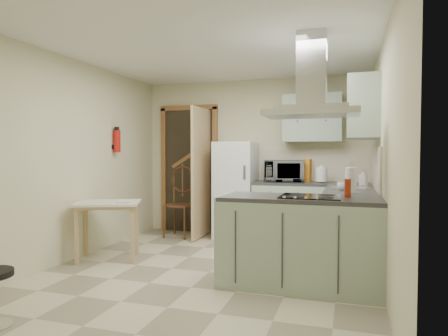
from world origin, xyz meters
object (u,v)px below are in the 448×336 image
(peninsula, at_px, (300,242))
(fridge, at_px, (236,190))
(extractor_hood, at_px, (311,113))
(drop_leaf_table, at_px, (108,230))
(microwave, at_px, (283,171))
(bentwood_chair, at_px, (179,205))

(peninsula, bearing_deg, fridge, 121.74)
(fridge, relative_size, extractor_hood, 1.67)
(fridge, height_order, peninsula, fridge)
(fridge, height_order, drop_leaf_table, fridge)
(microwave, bearing_deg, extractor_hood, -87.57)
(extractor_hood, distance_m, drop_leaf_table, 2.88)
(extractor_hood, bearing_deg, peninsula, 180.00)
(peninsula, relative_size, bentwood_chair, 1.53)
(fridge, bearing_deg, microwave, 5.57)
(drop_leaf_table, xyz_separation_m, bentwood_chair, (0.31, 1.49, 0.15))
(extractor_hood, xyz_separation_m, bentwood_chair, (-2.21, 1.81, -1.21))
(drop_leaf_table, height_order, microwave, microwave)
(drop_leaf_table, relative_size, microwave, 1.33)
(peninsula, height_order, microwave, microwave)
(fridge, distance_m, peninsula, 2.35)
(microwave, bearing_deg, drop_leaf_table, -151.77)
(extractor_hood, relative_size, drop_leaf_table, 1.17)
(peninsula, distance_m, bentwood_chair, 2.78)
(extractor_hood, distance_m, microwave, 2.24)
(peninsula, relative_size, microwave, 2.67)
(peninsula, distance_m, drop_leaf_table, 2.44)
(extractor_hood, height_order, bentwood_chair, extractor_hood)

